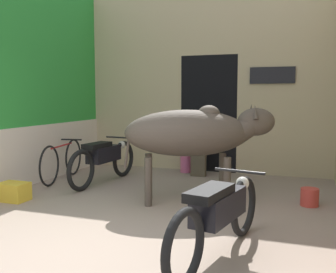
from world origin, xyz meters
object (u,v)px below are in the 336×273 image
plastic_stool (186,160)px  crate (13,192)px  bicycle (62,161)px  bucket (310,197)px  cow (194,133)px  shopkeeper_seated (200,144)px  motorcycle_near (219,213)px  motorcycle_far (104,158)px

plastic_stool → crate: bearing=-120.8°
bicycle → bucket: 4.47m
cow → shopkeeper_seated: 2.07m
motorcycle_near → shopkeeper_seated: (-1.25, 3.87, 0.18)m
shopkeeper_seated → crate: 3.63m
bicycle → bucket: bicycle is taller
motorcycle_near → bicycle: bearing=144.8°
crate → cow: bearing=18.6°
motorcycle_near → bucket: motorcycle_near is taller
motorcycle_far → cow: bearing=-19.2°
bicycle → plastic_stool: size_ratio=3.69×
cow → motorcycle_near: cow is taller
motorcycle_near → motorcycle_far: size_ratio=1.03×
cow → shopkeeper_seated: cow is taller
plastic_stool → shopkeeper_seated: bearing=-27.6°
shopkeeper_seated → motorcycle_far: bearing=-138.3°
plastic_stool → bucket: plastic_stool is taller
cow → plastic_stool: 2.44m
bucket → bicycle: bearing=176.5°
plastic_stool → crate: (-1.82, -3.05, -0.11)m
cow → bucket: 1.93m
motorcycle_near → crate: 3.59m
cow → bucket: size_ratio=8.82×
cow → shopkeeper_seated: (-0.45, 1.98, -0.42)m
motorcycle_near → bicycle: motorcycle_near is taller
shopkeeper_seated → crate: bearing=-127.3°
motorcycle_far → plastic_stool: 1.88m
bicycle → plastic_stool: bicycle is taller
motorcycle_far → bicycle: bearing=-178.5°
plastic_stool → crate: plastic_stool is taller
shopkeeper_seated → bicycle: bearing=-150.5°
motorcycle_far → plastic_stool: size_ratio=4.31×
cow → motorcycle_near: size_ratio=1.09×
motorcycle_far → motorcycle_near: bearing=-43.3°
motorcycle_far → bicycle: motorcycle_far is taller
bicycle → shopkeeper_seated: (2.35, 1.33, 0.26)m
cow → bicycle: (-2.80, 0.64, -0.68)m
cow → crate: (-2.62, -0.88, -0.91)m
bicycle → crate: bicycle is taller
cow → bucket: cow is taller
bicycle → shopkeeper_seated: bearing=29.5°
motorcycle_far → bucket: (3.57, -0.30, -0.34)m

